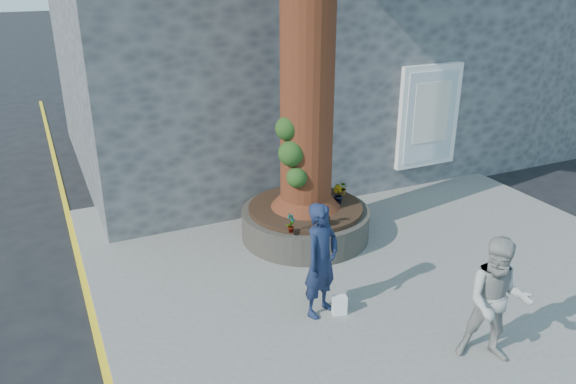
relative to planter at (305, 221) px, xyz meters
name	(u,v)px	position (x,y,z in m)	size (l,w,h in m)	color
ground	(317,309)	(-0.80, -2.00, -0.41)	(120.00, 120.00, 0.00)	black
pavement	(367,255)	(0.70, -1.00, -0.35)	(9.00, 8.00, 0.12)	slate
yellow_line	(94,324)	(-3.85, -1.00, -0.41)	(0.10, 30.00, 0.01)	yellow
stone_shop	(275,30)	(1.70, 5.20, 2.75)	(10.30, 8.30, 6.30)	#444548
neighbour_shop	(512,23)	(9.70, 5.20, 2.59)	(6.00, 8.00, 6.00)	#444548
planter	(305,221)	(0.00, 0.00, 0.00)	(2.30, 2.30, 0.60)	black
man	(321,260)	(-0.88, -2.24, 0.55)	(0.61, 0.40, 1.68)	#161F3C
woman	(497,301)	(0.58, -4.02, 0.54)	(0.81, 0.63, 1.67)	#9E9C97
shopping_bag	(340,305)	(-0.65, -2.39, -0.15)	(0.20, 0.12, 0.28)	white
plant_a	(291,223)	(-0.69, -0.85, 0.48)	(0.18, 0.12, 0.34)	gray
plant_b	(338,195)	(0.57, -0.15, 0.48)	(0.19, 0.18, 0.34)	gray
plant_c	(324,215)	(-0.09, -0.85, 0.49)	(0.21, 0.21, 0.37)	gray
plant_d	(343,188)	(0.85, 0.16, 0.45)	(0.25, 0.22, 0.28)	gray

